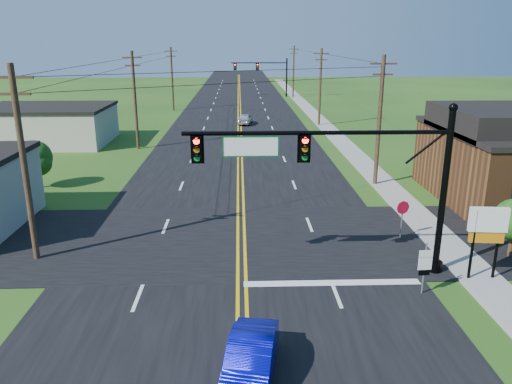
{
  "coord_description": "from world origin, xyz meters",
  "views": [
    {
      "loc": [
        0.13,
        -11.99,
        9.91
      ],
      "look_at": [
        0.87,
        10.0,
        3.2
      ],
      "focal_mm": 35.0,
      "sensor_mm": 36.0,
      "label": 1
    }
  ],
  "objects_px": {
    "signal_mast_main": "(341,170)",
    "stop_sign": "(403,211)",
    "signal_mast_far": "(263,71)",
    "route_sign": "(425,265)",
    "blue_car": "(250,361)"
  },
  "relations": [
    {
      "from": "signal_mast_main",
      "to": "stop_sign",
      "type": "bearing_deg",
      "value": 43.73
    },
    {
      "from": "signal_mast_main",
      "to": "signal_mast_far",
      "type": "relative_size",
      "value": 1.03
    },
    {
      "from": "signal_mast_main",
      "to": "signal_mast_far",
      "type": "distance_m",
      "value": 72.0
    },
    {
      "from": "signal_mast_main",
      "to": "route_sign",
      "type": "relative_size",
      "value": 5.04
    },
    {
      "from": "blue_car",
      "to": "stop_sign",
      "type": "distance_m",
      "value": 13.79
    },
    {
      "from": "signal_mast_main",
      "to": "signal_mast_far",
      "type": "xyz_separation_m",
      "value": [
        0.1,
        72.0,
        -0.2
      ]
    },
    {
      "from": "blue_car",
      "to": "route_sign",
      "type": "xyz_separation_m",
      "value": [
        7.11,
        5.12,
        0.65
      ]
    },
    {
      "from": "blue_car",
      "to": "stop_sign",
      "type": "bearing_deg",
      "value": 63.35
    },
    {
      "from": "signal_mast_far",
      "to": "stop_sign",
      "type": "bearing_deg",
      "value": -86.58
    },
    {
      "from": "signal_mast_main",
      "to": "stop_sign",
      "type": "relative_size",
      "value": 5.54
    },
    {
      "from": "route_sign",
      "to": "stop_sign",
      "type": "bearing_deg",
      "value": 77.21
    },
    {
      "from": "signal_mast_far",
      "to": "signal_mast_main",
      "type": "bearing_deg",
      "value": -90.08
    },
    {
      "from": "signal_mast_far",
      "to": "stop_sign",
      "type": "relative_size",
      "value": 5.38
    },
    {
      "from": "signal_mast_main",
      "to": "route_sign",
      "type": "bearing_deg",
      "value": -32.56
    },
    {
      "from": "signal_mast_far",
      "to": "stop_sign",
      "type": "xyz_separation_m",
      "value": [
        4.06,
        -68.02,
        -3.08
      ]
    }
  ]
}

